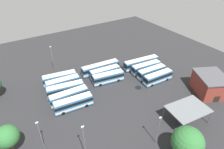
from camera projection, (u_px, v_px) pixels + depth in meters
ground_plane at (109, 82)px, 64.37m from camera, size 106.90×106.90×0.00m
bus_row0_slot1 at (141, 63)px, 71.32m from camera, size 14.11×4.04×3.55m
bus_row0_slot2 at (146, 68)px, 68.57m from camera, size 11.33×3.61×3.55m
bus_row0_slot3 at (152, 72)px, 66.04m from camera, size 10.79×3.13×3.55m
bus_row0_slot4 at (158, 77)px, 63.44m from camera, size 10.70×2.99×3.55m
bus_row1_slot0 at (101, 68)px, 68.40m from camera, size 14.07×3.51×3.55m
bus_row1_slot1 at (105, 73)px, 65.82m from camera, size 10.82×3.45×3.55m
bus_row1_slot2 at (108, 77)px, 63.35m from camera, size 10.81×4.14×3.55m
bus_row2_slot0 at (60, 78)px, 63.00m from camera, size 11.11×4.22×3.55m
bus_row2_slot1 at (63, 83)px, 60.66m from camera, size 10.82×3.50×3.55m
bus_row2_slot2 at (66, 89)px, 58.11m from camera, size 11.42×4.32×3.55m
bus_row2_slot3 at (69, 96)px, 55.38m from camera, size 11.39×3.00×3.55m
bus_row2_slot4 at (73, 103)px, 52.92m from camera, size 11.03×3.57×3.55m
depot_building at (210, 84)px, 58.19m from camera, size 11.80×12.59×6.19m
maintenance_shelter at (188, 109)px, 47.91m from camera, size 10.76×8.17×4.25m
lamp_post_near_entrance at (52, 58)px, 67.75m from camera, size 0.56×0.28×9.61m
lamp_post_mid_lot at (158, 129)px, 41.98m from camera, size 0.56×0.28×8.27m
lamp_post_by_building at (40, 135)px, 40.71m from camera, size 0.56×0.28×8.41m
lamp_post_far_corner at (84, 141)px, 38.76m from camera, size 0.56×0.28×9.46m
tree_northeast at (7, 136)px, 39.37m from camera, size 4.93×4.93×7.89m
tree_south_edge at (188, 142)px, 38.63m from camera, size 6.60×6.60×8.34m
puddle_back_corner at (138, 88)px, 61.83m from camera, size 2.14×2.14×0.01m
puddle_between_rows at (128, 65)px, 73.66m from camera, size 3.48×3.48×0.01m
puddle_front_lane at (137, 61)px, 76.16m from camera, size 1.52×1.52×0.01m
puddle_near_shelter at (119, 66)px, 72.99m from camera, size 1.97×1.97×0.01m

